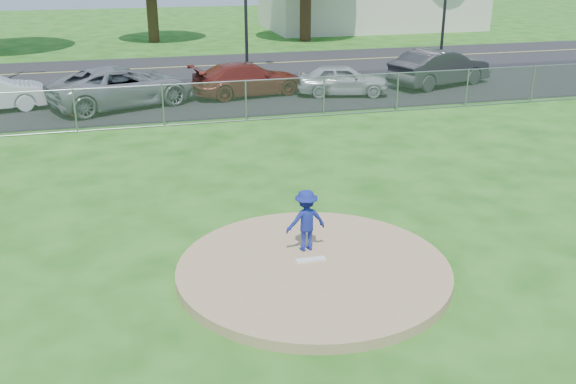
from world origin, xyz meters
name	(u,v)px	position (x,y,z in m)	size (l,w,h in m)	color
ground	(229,137)	(0.00, 10.00, 0.00)	(120.00, 120.00, 0.00)	#1C5612
pitchers_mound	(313,270)	(0.00, 0.00, 0.10)	(5.40, 5.40, 0.20)	#A28058
pitching_rubber	(311,260)	(0.00, 0.20, 0.22)	(0.60, 0.15, 0.04)	white
chain_link_fence	(219,103)	(0.00, 12.00, 0.75)	(40.00, 0.06, 1.50)	gray
parking_lot	(204,96)	(0.00, 16.50, 0.01)	(50.00, 8.00, 0.01)	black
street	(185,67)	(0.00, 24.00, 0.00)	(60.00, 7.00, 0.01)	black
pitcher	(306,220)	(0.05, 0.73, 0.85)	(0.84, 0.48, 1.30)	navy
traffic_cone	(75,105)	(-5.16, 14.46, 0.40)	(0.41, 0.41, 0.79)	#EB570C
parked_car_gray	(122,86)	(-3.35, 15.54, 0.81)	(2.66, 5.77, 1.60)	gray
parked_car_darkred	(248,79)	(1.91, 16.26, 0.72)	(1.98, 4.86, 1.41)	maroon
parked_car_pearl	(343,80)	(5.88, 15.26, 0.68)	(1.57, 3.90, 1.33)	#B1B3B5
parked_car_charcoal	(440,67)	(10.88, 16.09, 0.84)	(1.76, 5.04, 1.66)	#28282A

